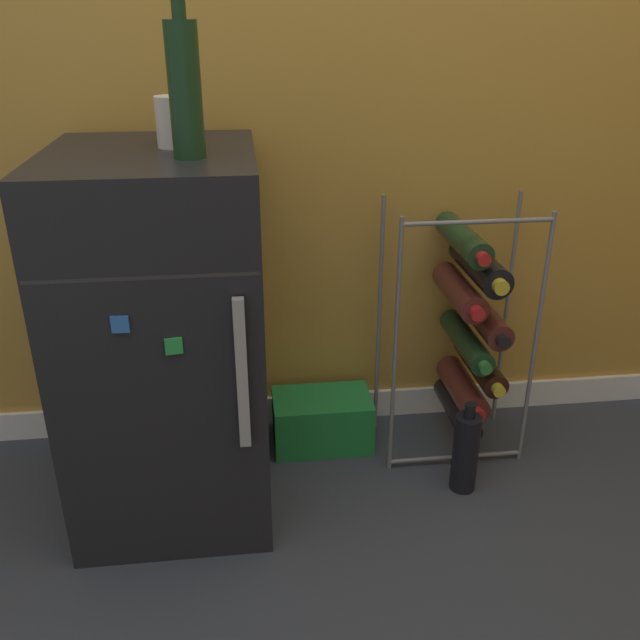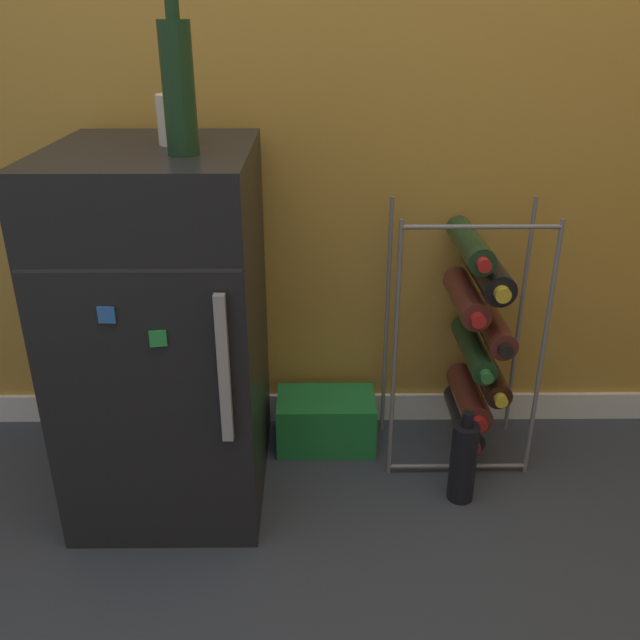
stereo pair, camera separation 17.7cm
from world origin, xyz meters
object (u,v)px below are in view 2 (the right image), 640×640
(wine_rack, at_px, (476,334))
(fridge_top_bottle, at_px, (179,88))
(soda_box, at_px, (326,421))
(loose_bottle_floor, at_px, (463,461))
(mini_fridge, at_px, (167,331))
(fridge_top_cup, at_px, (175,120))

(wine_rack, height_order, fridge_top_bottle, fridge_top_bottle)
(wine_rack, relative_size, soda_box, 2.56)
(fridge_top_bottle, height_order, loose_bottle_floor, fridge_top_bottle)
(mini_fridge, distance_m, fridge_top_bottle, 0.61)
(soda_box, bearing_deg, fridge_top_bottle, -140.58)
(mini_fridge, relative_size, fridge_top_cup, 8.31)
(fridge_top_cup, distance_m, fridge_top_bottle, 0.16)
(soda_box, height_order, fridge_top_cup, fridge_top_cup)
(soda_box, relative_size, fridge_top_cup, 2.63)
(wine_rack, relative_size, fridge_top_cup, 6.74)
(loose_bottle_floor, bearing_deg, soda_box, 144.19)
(fridge_top_bottle, bearing_deg, fridge_top_cup, 106.64)
(fridge_top_bottle, distance_m, loose_bottle_floor, 1.15)
(mini_fridge, bearing_deg, fridge_top_bottle, -41.32)
(mini_fridge, height_order, fridge_top_cup, fridge_top_cup)
(loose_bottle_floor, bearing_deg, wine_rack, 75.73)
(wine_rack, height_order, loose_bottle_floor, wine_rack)
(fridge_top_cup, distance_m, loose_bottle_floor, 1.12)
(wine_rack, height_order, soda_box, wine_rack)
(fridge_top_cup, bearing_deg, soda_box, 20.28)
(soda_box, distance_m, fridge_top_bottle, 1.06)
(wine_rack, relative_size, loose_bottle_floor, 2.78)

